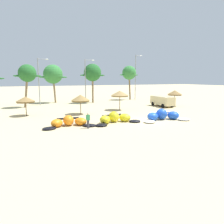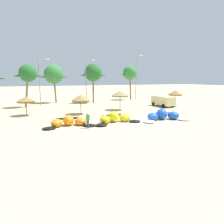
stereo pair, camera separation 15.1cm
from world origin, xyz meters
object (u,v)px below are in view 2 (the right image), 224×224
at_px(palm_left, 28,74).
at_px(lamppost_east_center, 137,75).
at_px(lamppost_west_center, 87,79).
at_px(kite_left, 115,118).
at_px(kite_far_left, 69,122).
at_px(person_near_kites, 88,120).
at_px(kite_left_of_center, 163,116).
at_px(beach_umbrella_near_van, 26,100).
at_px(beach_umbrella_middle, 81,98).
at_px(palm_center_right, 130,73).
at_px(beach_umbrella_outermost, 175,93).
at_px(lamppost_west, 40,79).
at_px(palm_center_left, 93,73).
at_px(parked_van, 162,100).
at_px(palm_left_of_gap, 54,74).
at_px(beach_umbrella_near_palms, 120,94).

xyz_separation_m(palm_left, lamppost_east_center, (24.46, 4.31, -0.02)).
bearing_deg(lamppost_west_center, kite_left, -97.55).
xyz_separation_m(kite_far_left, person_near_kites, (1.57, -1.83, 0.39)).
bearing_deg(kite_left_of_center, beach_umbrella_near_van, 146.65).
height_order(kite_left, beach_umbrella_middle, beach_umbrella_middle).
distance_m(person_near_kites, palm_center_right, 30.43).
xyz_separation_m(beach_umbrella_near_van, palm_center_right, (23.48, 13.52, 4.14)).
relative_size(kite_far_left, lamppost_west_center, 0.66).
relative_size(beach_umbrella_outermost, lamppost_west, 0.33).
bearing_deg(kite_left_of_center, palm_center_left, 95.26).
height_order(kite_left, person_near_kites, person_near_kites).
bearing_deg(beach_umbrella_middle, parked_van, 7.55).
distance_m(palm_center_left, lamppost_west, 10.51).
bearing_deg(lamppost_east_center, person_near_kites, -129.66).
bearing_deg(beach_umbrella_middle, palm_left_of_gap, 94.73).
height_order(kite_left_of_center, palm_center_left, palm_center_left).
xyz_separation_m(palm_center_right, lamppost_west_center, (-11.66, -3.18, -1.34)).
height_order(palm_center_right, lamppost_west_center, lamppost_west_center).
relative_size(kite_left_of_center, beach_umbrella_near_palms, 2.05).
bearing_deg(kite_left_of_center, lamppost_east_center, 66.97).
bearing_deg(palm_center_left, lamppost_west, 179.11).
xyz_separation_m(kite_far_left, beach_umbrella_near_van, (-3.98, 8.61, 1.78)).
height_order(kite_far_left, beach_umbrella_middle, beach_umbrella_middle).
distance_m(parked_van, palm_left, 24.46).
distance_m(person_near_kites, palm_center_left, 23.31).
distance_m(palm_center_right, lamppost_east_center, 1.81).
relative_size(beach_umbrella_outermost, person_near_kites, 1.81).
bearing_deg(beach_umbrella_outermost, palm_left, 159.25).
bearing_deg(kite_left, parked_van, 33.90).
relative_size(kite_left, palm_center_right, 0.74).
height_order(beach_umbrella_outermost, palm_left, palm_left).
distance_m(kite_left_of_center, beach_umbrella_outermost, 14.17).
height_order(beach_umbrella_middle, person_near_kites, beach_umbrella_middle).
height_order(kite_left, parked_van, parked_van).
relative_size(palm_center_right, lamppost_east_center, 0.76).
distance_m(lamppost_west_center, lamppost_east_center, 13.74).
relative_size(kite_far_left, palm_left_of_gap, 0.74).
bearing_deg(beach_umbrella_outermost, beach_umbrella_near_van, 179.14).
bearing_deg(palm_center_left, beach_umbrella_outermost, -42.90).
distance_m(beach_umbrella_middle, palm_left, 13.09).
bearing_deg(beach_umbrella_outermost, kite_left_of_center, -136.37).
height_order(beach_umbrella_near_palms, palm_left_of_gap, palm_left_of_gap).
xyz_separation_m(beach_umbrella_near_palms, lamppost_east_center, (11.17, 13.82, 3.22)).
xyz_separation_m(kite_left, kite_left_of_center, (6.04, -1.03, 0.03)).
xyz_separation_m(beach_umbrella_near_palms, palm_center_left, (-0.68, 11.38, 3.56)).
relative_size(palm_left, lamppost_east_center, 0.70).
height_order(beach_umbrella_near_van, beach_umbrella_outermost, beach_umbrella_outermost).
bearing_deg(beach_umbrella_near_palms, kite_left, -119.41).
height_order(person_near_kites, palm_center_left, palm_center_left).
height_order(kite_left, lamppost_west_center, lamppost_west_center).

